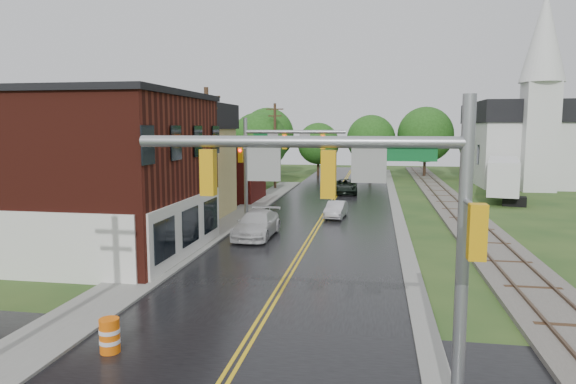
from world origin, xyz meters
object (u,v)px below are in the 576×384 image
(traffic_signal_far, at_px, (274,149))
(construction_barrel, at_px, (110,336))
(tree_left_b, at_px, (121,137))
(pickup_white, at_px, (257,225))
(tree_left_e, at_px, (260,143))
(sedan_silver, at_px, (336,210))
(tree_left_c, at_px, (198,148))
(tree_left_a, at_px, (21,148))
(traffic_signal_near, at_px, (363,199))
(semi_trailer, at_px, (503,175))
(utility_pole_b, at_px, (207,156))
(suv_dark, at_px, (345,187))
(utility_pole_c, at_px, (275,145))
(brick_building, at_px, (59,173))
(church, at_px, (520,133))

(traffic_signal_far, relative_size, construction_barrel, 7.13)
(tree_left_b, distance_m, pickup_white, 19.39)
(tree_left_e, bearing_deg, sedan_silver, -61.86)
(tree_left_c, bearing_deg, sedan_silver, -39.78)
(traffic_signal_far, bearing_deg, tree_left_a, -162.70)
(construction_barrel, bearing_deg, traffic_signal_near, -15.44)
(sedan_silver, height_order, semi_trailer, semi_trailer)
(utility_pole_b, distance_m, semi_trailer, 28.47)
(traffic_signal_near, bearing_deg, suv_dark, 93.90)
(traffic_signal_far, xyz_separation_m, utility_pole_c, (-3.33, 17.00, -0.25))
(tree_left_a, xyz_separation_m, pickup_white, (16.65, -1.69, -4.36))
(traffic_signal_far, xyz_separation_m, tree_left_a, (-16.38, -5.10, 0.14))
(tree_left_b, xyz_separation_m, tree_left_c, (4.00, 8.00, -1.21))
(construction_barrel, bearing_deg, pickup_white, 87.98)
(utility_pole_c, xyz_separation_m, tree_left_a, (-13.05, -22.10, 0.39))
(traffic_signal_near, height_order, construction_barrel, traffic_signal_near)
(suv_dark, distance_m, semi_trailer, 14.50)
(tree_left_a, xyz_separation_m, construction_barrel, (16.08, -17.90, -4.60))
(brick_building, distance_m, traffic_signal_near, 20.60)
(tree_left_a, bearing_deg, semi_trailer, 27.25)
(suv_dark, bearing_deg, pickup_white, -103.03)
(tree_left_b, height_order, construction_barrel, tree_left_b)
(tree_left_e, xyz_separation_m, suv_dark, (9.65, -4.65, -4.11))
(suv_dark, relative_size, semi_trailer, 0.43)
(utility_pole_c, distance_m, tree_left_c, 8.16)
(traffic_signal_far, height_order, utility_pole_c, utility_pole_c)
(utility_pole_b, distance_m, pickup_white, 5.65)
(utility_pole_b, bearing_deg, brick_building, -129.07)
(brick_building, xyz_separation_m, traffic_signal_near, (15.96, -13.00, 0.82))
(traffic_signal_far, bearing_deg, semi_trailer, 34.76)
(traffic_signal_near, relative_size, tree_left_a, 0.85)
(semi_trailer, bearing_deg, utility_pole_b, -140.78)
(traffic_signal_near, distance_m, suv_dark, 39.57)
(tree_left_b, relative_size, sedan_silver, 2.71)
(brick_building, relative_size, church, 0.71)
(brick_building, xyz_separation_m, semi_trailer, (27.65, 24.93, -1.96))
(tree_left_c, xyz_separation_m, semi_trailer, (29.01, 0.03, -2.32))
(traffic_signal_far, xyz_separation_m, suv_dark, (4.27, 14.25, -4.27))
(sedan_silver, xyz_separation_m, construction_barrel, (-4.73, -23.57, -0.08))
(church, height_order, tree_left_b, church)
(tree_left_c, bearing_deg, tree_left_e, 50.19)
(traffic_signal_far, bearing_deg, pickup_white, -87.74)
(suv_dark, height_order, semi_trailer, semi_trailer)
(church, xyz_separation_m, tree_left_a, (-39.85, -31.84, -0.72))
(suv_dark, bearing_deg, tree_left_b, -155.63)
(brick_building, bearing_deg, traffic_signal_near, -39.17)
(traffic_signal_far, bearing_deg, tree_left_e, 105.89)
(suv_dark, bearing_deg, traffic_signal_far, -108.94)
(church, distance_m, sedan_silver, 32.78)
(brick_building, distance_m, church, 50.58)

